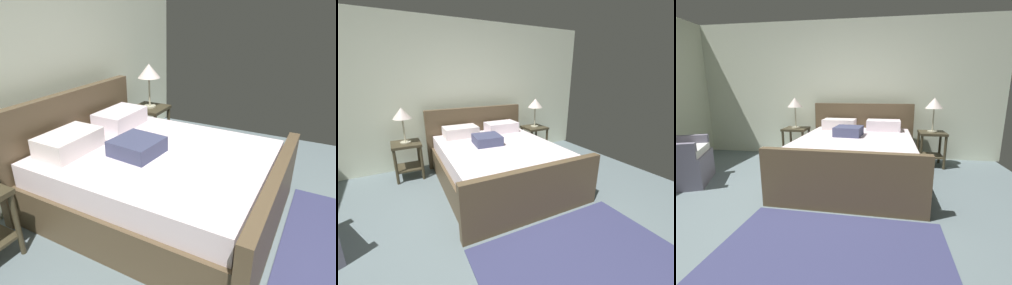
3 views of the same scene
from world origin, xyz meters
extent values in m
cube|color=slate|center=(0.00, 0.00, -0.01)|extent=(5.79, 5.71, 0.02)
cube|color=silver|center=(0.00, 2.91, 1.29)|extent=(5.91, 0.12, 2.57)
cube|color=brown|center=(0.40, 1.61, 0.20)|extent=(1.76, 2.03, 0.40)
cube|color=brown|center=(0.43, 2.65, 0.53)|extent=(1.83, 0.14, 1.06)
cube|color=brown|center=(0.38, 0.56, 0.34)|extent=(1.83, 0.14, 0.68)
cube|color=silver|center=(0.40, 1.61, 0.51)|extent=(1.67, 1.97, 0.22)
cube|color=silver|center=(0.03, 2.33, 0.71)|extent=(0.57, 0.37, 0.18)
cube|color=silver|center=(0.80, 2.32, 0.71)|extent=(0.57, 0.37, 0.18)
cube|color=#3D4161|center=(0.28, 1.76, 0.69)|extent=(0.44, 0.44, 0.14)
cube|color=#3A3321|center=(1.64, 2.43, 0.58)|extent=(0.44, 0.44, 0.04)
cube|color=#3A3321|center=(1.64, 2.43, 0.18)|extent=(0.40, 0.40, 0.02)
cylinder|color=#3A3321|center=(1.45, 2.24, 0.28)|extent=(0.04, 0.04, 0.56)
cylinder|color=#3A3321|center=(1.83, 2.24, 0.28)|extent=(0.04, 0.04, 0.56)
cylinder|color=#3A3321|center=(1.45, 2.62, 0.28)|extent=(0.04, 0.04, 0.56)
cylinder|color=#3A3321|center=(1.83, 2.62, 0.28)|extent=(0.04, 0.04, 0.56)
cylinder|color=#B7B293|center=(1.64, 2.43, 0.61)|extent=(0.16, 0.16, 0.02)
cylinder|color=#B7B293|center=(1.64, 2.43, 0.81)|extent=(0.02, 0.02, 0.38)
cone|color=beige|center=(1.64, 2.43, 1.09)|extent=(0.29, 0.29, 0.18)
cube|color=#3A3321|center=(-0.83, 2.48, 0.58)|extent=(0.44, 0.44, 0.04)
cube|color=#3A3321|center=(-0.83, 2.48, 0.18)|extent=(0.40, 0.40, 0.02)
cylinder|color=#3A3321|center=(-1.02, 2.29, 0.28)|extent=(0.04, 0.04, 0.56)
cylinder|color=#3A3321|center=(-0.64, 2.29, 0.28)|extent=(0.04, 0.04, 0.56)
cylinder|color=#3A3321|center=(-1.02, 2.67, 0.28)|extent=(0.04, 0.04, 0.56)
cylinder|color=#3A3321|center=(-0.64, 2.67, 0.28)|extent=(0.04, 0.04, 0.56)
cylinder|color=#B7B293|center=(-0.83, 2.48, 0.61)|extent=(0.16, 0.16, 0.02)
cylinder|color=#B7B293|center=(-0.83, 2.48, 0.81)|extent=(0.02, 0.02, 0.37)
cone|color=beige|center=(-0.83, 2.48, 1.08)|extent=(0.28, 0.28, 0.17)
cube|color=slate|center=(-2.01, 1.00, 0.21)|extent=(0.96, 0.96, 0.42)
cube|color=silver|center=(-2.01, 1.00, 0.47)|extent=(0.88, 0.88, 0.10)
cube|color=slate|center=(-2.15, 1.28, 0.53)|extent=(0.63, 0.36, 0.22)
cube|color=#35375D|center=(0.40, -0.18, 0.01)|extent=(1.94, 1.33, 0.01)
camera|label=1|loc=(-1.82, 0.38, 1.81)|focal=32.71mm
camera|label=2|loc=(-1.00, -1.24, 1.68)|focal=23.57mm
camera|label=3|loc=(0.77, -1.80, 1.30)|focal=25.57mm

